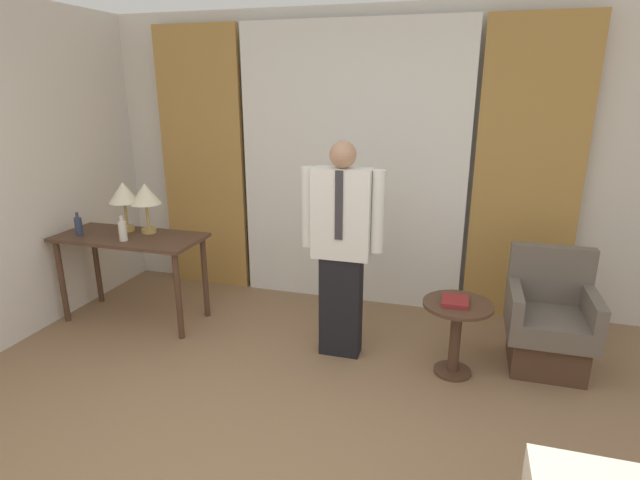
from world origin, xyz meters
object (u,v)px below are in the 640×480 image
table_lamp_right (145,196)px  bottle_by_lamp (123,230)px  desk (131,248)px  armchair (548,325)px  book (455,301)px  table_lamp_left (124,194)px  person (342,244)px  side_table (456,326)px  bottle_near_edge (79,226)px

table_lamp_right → bottle_by_lamp: size_ratio=2.06×
desk → armchair: size_ratio=1.45×
book → armchair: bearing=24.8°
table_lamp_left → table_lamp_right: bearing=0.0°
table_lamp_left → person: (2.02, -0.21, -0.21)m
bottle_by_lamp → table_lamp_left: bearing=120.5°
side_table → table_lamp_right: bearing=174.2°
side_table → book: 0.20m
person → side_table: bearing=-4.0°
desk → armchair: armchair is taller
table_lamp_right → table_lamp_left: bearing=180.0°
table_lamp_right → person: 1.82m
armchair → book: 0.79m
table_lamp_left → bottle_near_edge: 0.46m
book → person: bearing=175.4°
bottle_by_lamp → person: bearing=1.8°
table_lamp_left → table_lamp_right: (0.22, 0.00, 0.00)m
bottle_by_lamp → table_lamp_right: bearing=76.3°
table_lamp_left → armchair: table_lamp_left is taller
table_lamp_right → bottle_by_lamp: table_lamp_right is taller
table_lamp_right → armchair: 3.41m
table_lamp_left → side_table: (2.89, -0.27, -0.74)m
desk → table_lamp_right: bearing=50.1°
bottle_near_edge → bottle_by_lamp: bearing=-2.8°
desk → person: (1.91, -0.08, 0.23)m
bottle_near_edge → armchair: bottle_near_edge is taller
desk → armchair: 3.45m
table_lamp_right → bottle_by_lamp: 0.37m
bottle_near_edge → person: 2.33m
table_lamp_right → book: bearing=-6.0°
desk → table_lamp_right: size_ratio=2.90×
table_lamp_right → bottle_near_edge: bearing=-155.3°
armchair → book: size_ratio=4.26×
bottle_near_edge → armchair: (3.85, 0.28, -0.54)m
person → book: (0.84, -0.07, -0.33)m
table_lamp_left → table_lamp_right: 0.22m
desk → table_lamp_right: (0.11, 0.13, 0.45)m
bottle_near_edge → side_table: size_ratio=0.37×
bottle_by_lamp → side_table: size_ratio=0.38×
table_lamp_left → person: 2.04m
table_lamp_left → person: person is taller
bottle_near_edge → book: size_ratio=0.99×
bottle_by_lamp → side_table: bottle_by_lamp is taller
table_lamp_left → bottle_by_lamp: bearing=-59.5°
person → book: bearing=-4.6°
bottle_near_edge → book: bottle_near_edge is taller
table_lamp_right → bottle_near_edge: (-0.53, -0.24, -0.25)m
desk → table_lamp_left: size_ratio=2.90×
person → book: size_ratio=8.04×
desk → side_table: desk is taller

